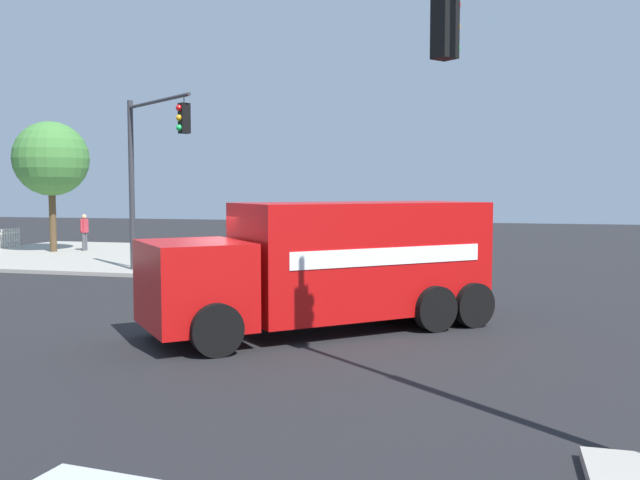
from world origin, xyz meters
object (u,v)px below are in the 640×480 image
traffic_light_secondary (148,157)px  pedestrian_near_corner (84,230)px  delivery_truck (332,264)px  traffic_light_primary (603,87)px  shade_tree_near (51,159)px

traffic_light_secondary → pedestrian_near_corner: 10.76m
delivery_truck → traffic_light_secondary: bearing=-130.3°
traffic_light_primary → delivery_truck: bearing=-141.4°
traffic_light_secondary → pedestrian_near_corner: (-7.17, -7.42, -3.06)m
delivery_truck → pedestrian_near_corner: 21.31m
traffic_light_primary → shade_tree_near: 28.95m
traffic_light_primary → traffic_light_secondary: (-12.97, -13.07, -0.06)m
traffic_light_secondary → traffic_light_primary: bearing=45.2°
pedestrian_near_corner → shade_tree_near: 3.64m
delivery_truck → traffic_light_primary: 8.01m
shade_tree_near → pedestrian_near_corner: bearing=128.0°
shade_tree_near → traffic_light_primary: bearing=48.3°
delivery_truck → shade_tree_near: size_ratio=1.19×
delivery_truck → traffic_light_primary: (5.86, 4.68, 2.80)m
traffic_light_primary → traffic_light_secondary: bearing=-134.8°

